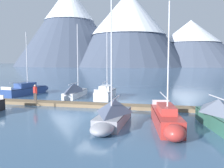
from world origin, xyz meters
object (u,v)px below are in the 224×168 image
(sailboat_mid_dock_starboard, at_px, (106,93))
(sailboat_far_berth, at_px, (113,113))
(sailboat_mid_dock_port, at_px, (76,90))
(sailboat_outer_slip, at_px, (167,119))
(person_on_dock, at_px, (35,92))
(sailboat_nearest_berth, at_px, (28,89))
(sailboat_end_of_dock, at_px, (222,115))

(sailboat_mid_dock_starboard, bearing_deg, sailboat_far_berth, -72.68)
(sailboat_mid_dock_port, distance_m, sailboat_outer_slip, 16.43)
(person_on_dock, bearing_deg, sailboat_mid_dock_port, 73.26)
(sailboat_nearest_berth, bearing_deg, sailboat_mid_dock_starboard, -3.62)
(person_on_dock, bearing_deg, sailboat_outer_slip, -24.99)
(sailboat_outer_slip, distance_m, person_on_dock, 14.31)
(sailboat_mid_dock_port, xyz_separation_m, person_on_dock, (-1.82, -6.03, 0.47))
(sailboat_end_of_dock, relative_size, person_on_dock, 5.16)
(sailboat_nearest_berth, height_order, sailboat_mid_dock_port, sailboat_mid_dock_port)
(sailboat_mid_dock_starboard, xyz_separation_m, sailboat_outer_slip, (7.30, -12.08, 0.02))
(sailboat_outer_slip, height_order, person_on_dock, sailboat_outer_slip)
(sailboat_nearest_berth, distance_m, sailboat_end_of_dock, 24.49)
(sailboat_far_berth, distance_m, sailboat_outer_slip, 3.62)
(sailboat_outer_slip, height_order, sailboat_end_of_dock, sailboat_end_of_dock)
(sailboat_far_berth, height_order, sailboat_outer_slip, sailboat_far_berth)
(sailboat_mid_dock_port, height_order, sailboat_far_berth, sailboat_mid_dock_port)
(sailboat_mid_dock_port, height_order, sailboat_mid_dock_starboard, sailboat_mid_dock_port)
(sailboat_mid_dock_port, xyz_separation_m, sailboat_end_of_dock, (14.53, -11.14, 0.08))
(sailboat_nearest_berth, relative_size, sailboat_end_of_dock, 0.92)
(sailboat_mid_dock_starboard, height_order, person_on_dock, sailboat_mid_dock_starboard)
(sailboat_mid_dock_starboard, xyz_separation_m, person_on_dock, (-5.65, -6.04, 0.66))
(sailboat_mid_dock_starboard, distance_m, sailboat_outer_slip, 14.12)
(sailboat_far_berth, height_order, person_on_dock, sailboat_far_berth)
(sailboat_nearest_berth, xyz_separation_m, sailboat_mid_dock_port, (6.91, -0.69, 0.19))
(sailboat_nearest_berth, xyz_separation_m, person_on_dock, (5.09, -6.72, 0.66))
(sailboat_mid_dock_port, height_order, sailboat_end_of_dock, sailboat_mid_dock_port)
(sailboat_mid_dock_starboard, height_order, sailboat_end_of_dock, sailboat_end_of_dock)
(sailboat_nearest_berth, distance_m, sailboat_mid_dock_starboard, 10.76)
(sailboat_end_of_dock, bearing_deg, sailboat_nearest_berth, 151.10)
(sailboat_nearest_berth, relative_size, sailboat_mid_dock_port, 0.91)
(sailboat_outer_slip, xyz_separation_m, sailboat_end_of_dock, (3.39, 0.93, 0.25))
(sailboat_mid_dock_starboard, xyz_separation_m, sailboat_end_of_dock, (10.69, -11.15, 0.27))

